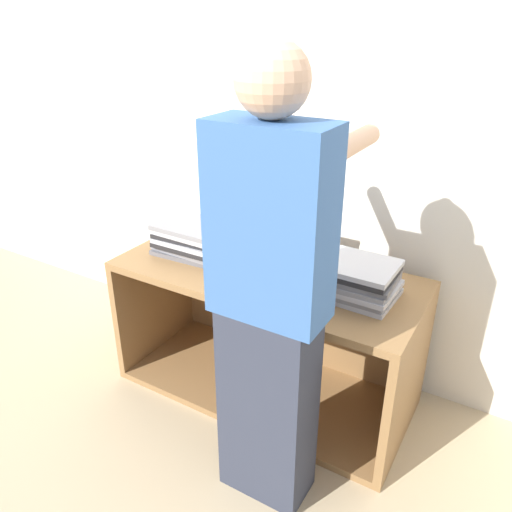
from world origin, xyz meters
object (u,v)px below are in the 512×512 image
Objects in this scene: laptop_open at (272,257)px; person at (270,303)px; laptop_stack_right at (350,278)px; laptop_stack_left at (196,239)px.

laptop_open is 0.63m from person.
person is at bearing -102.32° from laptop_stack_right.
laptop_stack_right is 0.52m from person.
laptop_open is 0.94× the size of laptop_stack_left.
laptop_stack_left is at bearing 144.67° from person.
person is at bearing -61.73° from laptop_open.
laptop_stack_left is (-0.40, -0.05, 0.02)m from laptop_open.
laptop_open is at bearing 118.27° from person.
laptop_stack_left is at bearing -172.47° from laptop_open.
person is (0.30, -0.55, 0.12)m from laptop_open.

